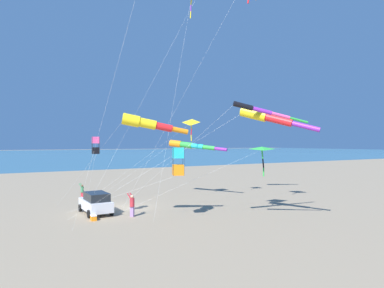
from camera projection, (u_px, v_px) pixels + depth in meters
The scene contains 14 objects.
ground_plane at pixel (128, 207), 30.77m from camera, with size 600.00×600.00×0.00m, color gray.
ocean_water_strip at pixel (32, 154), 174.95m from camera, with size 240.00×600.00×0.01m, color #386B84.
parked_car at pixel (96, 203), 27.96m from camera, with size 4.40×2.27×1.85m.
cooler_box at pixel (93, 218), 25.49m from camera, with size 0.62×0.42×0.42m.
person_adult_flyer at pixel (132, 204), 26.79m from camera, with size 0.71×0.68×1.97m.
person_child_green_jacket at pixel (82, 190), 35.34m from camera, with size 0.60×0.61×1.71m.
kite_delta_yellow_midlevel at pixel (262, 149), 29.44m from camera, with size 5.29×13.43×5.85m.
kite_windsock_white_trailing at pixel (190, 145), 37.20m from camera, with size 6.20×13.23×6.48m.
kite_windsock_striped_overhead at pixel (260, 110), 22.50m from camera, with size 12.36×10.30×8.99m.
kite_delta_black_fish_shape at pixel (191, 123), 35.21m from camera, with size 6.71×10.16×8.76m.
kite_box_purple_drifting at pixel (178, 161), 25.76m from camera, with size 7.51×7.93×5.74m.
kite_windsock_orange_high_right at pixel (267, 117), 24.93m from camera, with size 11.25×15.79×9.03m.
kite_box_magenta_far_left at pixel (96, 145), 25.64m from camera, with size 3.72×0.59×6.59m.
kite_windsock_teal_far_right at pixel (146, 123), 24.77m from camera, with size 12.16×8.25×8.38m.
Camera 1 is at (29.81, -9.67, 6.08)m, focal length 30.36 mm.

